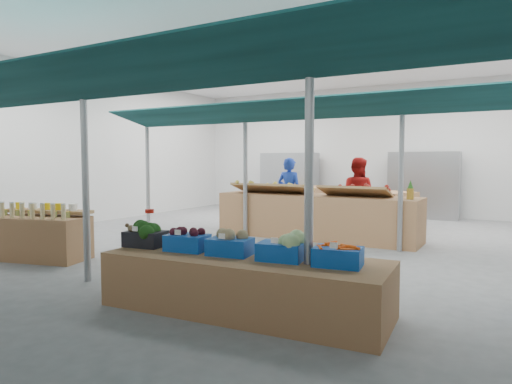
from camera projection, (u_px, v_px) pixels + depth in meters
floor at (274, 244)px, 9.68m from camera, size 13.00×13.00×0.00m
hall at (302, 123)px, 10.74m from camera, size 13.00×13.00×13.00m
pole_grid at (266, 158)px, 7.66m from camera, size 10.00×4.60×3.00m
awnings at (266, 100)px, 7.60m from camera, size 9.50×7.08×0.30m
back_shelving_left at (289, 182)px, 16.04m from camera, size 2.00×0.50×2.00m
back_shelving_right at (423, 186)px, 13.82m from camera, size 2.00×0.50×2.00m
bottle_shelf at (41, 236)px, 8.16m from camera, size 1.87×1.41×1.05m
veg_counter at (244, 284)px, 5.33m from camera, size 3.42×1.34×0.65m
fruit_counter at (316, 217)px, 10.36m from camera, size 4.60×1.13×0.98m
far_counter at (331, 204)px, 13.63m from camera, size 5.25×3.09×0.95m
vendor_left at (289, 193)px, 11.87m from camera, size 0.67×0.44×1.84m
vendor_right at (357, 196)px, 10.98m from camera, size 0.90×0.70×1.84m
crate_broccoli at (145, 234)px, 5.92m from camera, size 0.54×0.44×0.35m
crate_beets at (187, 240)px, 5.64m from camera, size 0.54×0.44×0.29m
crate_celeriac at (230, 243)px, 5.38m from camera, size 0.54×0.44×0.31m
crate_cabbage at (281, 246)px, 5.09m from camera, size 0.54×0.44×0.35m
crate_carrots at (338, 256)px, 4.81m from camera, size 0.54×0.44×0.29m
sparrow at (130, 228)px, 5.88m from camera, size 0.12×0.09×0.11m
pole_ribbon at (149, 213)px, 6.01m from camera, size 0.12×0.12×0.28m
apple_heap_yellow at (272, 187)px, 10.76m from camera, size 1.91×0.73×0.27m
apple_heap_red at (355, 189)px, 9.75m from camera, size 1.51×0.72×0.27m
pineapple at (410, 190)px, 9.18m from camera, size 0.14×0.14×0.39m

